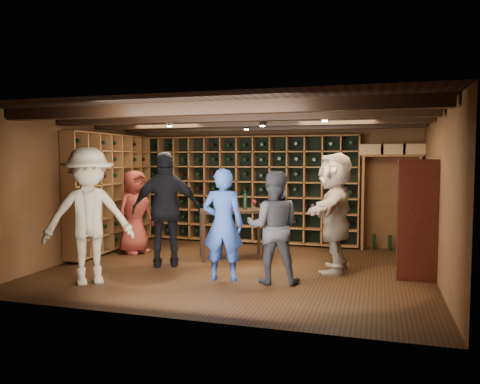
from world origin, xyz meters
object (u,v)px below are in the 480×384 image
(man_blue_shirt, at_px, (223,225))
(guest_woman_black, at_px, (167,209))
(display_cabinet, at_px, (416,221))
(guest_beige, at_px, (335,212))
(tasting_table, at_px, (232,215))
(guest_khaki, at_px, (89,216))
(man_grey_suit, at_px, (273,227))
(guest_red_floral, at_px, (135,212))

(man_blue_shirt, xyz_separation_m, guest_woman_black, (-1.18, 0.59, 0.13))
(display_cabinet, relative_size, guest_beige, 0.93)
(guest_beige, xyz_separation_m, tasting_table, (-1.85, 0.46, -0.17))
(guest_woman_black, bearing_deg, tasting_table, -158.27)
(display_cabinet, relative_size, guest_khaki, 0.90)
(man_grey_suit, height_order, guest_khaki, guest_khaki)
(display_cabinet, relative_size, man_grey_suit, 1.08)
(guest_beige, bearing_deg, display_cabinet, 89.62)
(guest_khaki, distance_m, tasting_table, 2.64)
(display_cabinet, xyz_separation_m, guest_beige, (-1.20, 0.08, 0.09))
(guest_red_floral, height_order, guest_beige, guest_beige)
(guest_woman_black, distance_m, guest_beige, 2.74)
(man_blue_shirt, bearing_deg, guest_woman_black, -34.71)
(guest_red_floral, bearing_deg, guest_beige, -75.74)
(display_cabinet, height_order, man_grey_suit, display_cabinet)
(man_blue_shirt, distance_m, man_grey_suit, 0.74)
(guest_woman_black, distance_m, guest_khaki, 1.43)
(man_grey_suit, xyz_separation_m, guest_khaki, (-2.51, -0.79, 0.16))
(man_blue_shirt, distance_m, guest_red_floral, 2.64)
(man_grey_suit, xyz_separation_m, tasting_table, (-1.07, 1.42, -0.03))
(guest_beige, bearing_deg, tasting_table, -100.45)
(guest_red_floral, relative_size, guest_woman_black, 0.82)
(display_cabinet, xyz_separation_m, guest_red_floral, (-4.95, 0.45, -0.07))
(guest_red_floral, bearing_deg, man_blue_shirt, -102.33)
(guest_woman_black, relative_size, guest_beige, 1.01)
(display_cabinet, bearing_deg, man_blue_shirt, -160.69)
(display_cabinet, height_order, man_blue_shirt, display_cabinet)
(tasting_table, bearing_deg, guest_red_floral, 157.73)
(tasting_table, bearing_deg, display_cabinet, -34.97)
(guest_beige, height_order, tasting_table, guest_beige)
(man_blue_shirt, height_order, guest_red_floral, man_blue_shirt)
(guest_woman_black, xyz_separation_m, tasting_table, (0.85, 0.91, -0.18))
(man_blue_shirt, xyz_separation_m, guest_khaki, (-1.77, -0.71, 0.15))
(man_grey_suit, distance_m, tasting_table, 1.78)
(man_grey_suit, bearing_deg, man_blue_shirt, -2.57)
(guest_woman_black, xyz_separation_m, guest_khaki, (-0.59, -1.30, 0.02))
(display_cabinet, distance_m, man_grey_suit, 2.17)
(display_cabinet, height_order, guest_beige, guest_beige)
(guest_woman_black, bearing_deg, guest_khaki, 40.22)
(guest_beige, bearing_deg, man_grey_suit, -35.61)
(man_blue_shirt, relative_size, tasting_table, 1.26)
(man_grey_suit, bearing_deg, guest_khaki, 9.02)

